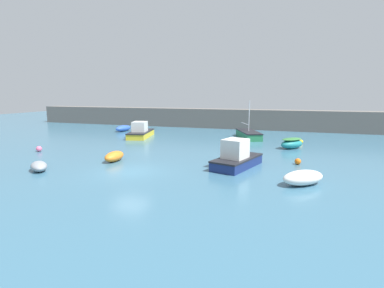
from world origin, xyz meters
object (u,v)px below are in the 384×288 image
(motorboat_grey_hull, at_px, (141,132))
(rowboat_with_red_cover, at_px, (292,143))
(dinghy_near_pier, at_px, (39,166))
(mooring_buoy_orange, at_px, (298,161))
(fishing_dinghy_green, at_px, (114,156))
(mooring_buoy_yellow, at_px, (301,142))
(mooring_buoy_pink, at_px, (39,149))
(motorboat_with_cabin, at_px, (236,158))
(sailboat_short_mast, at_px, (248,134))
(rowboat_blue_near, at_px, (303,178))
(rowboat_white_midwater, at_px, (123,128))

(motorboat_grey_hull, relative_size, rowboat_with_red_cover, 2.07)
(dinghy_near_pier, distance_m, mooring_buoy_orange, 18.84)
(mooring_buoy_orange, bearing_deg, fishing_dinghy_green, -166.10)
(mooring_buoy_yellow, height_order, mooring_buoy_pink, mooring_buoy_pink)
(motorboat_grey_hull, relative_size, mooring_buoy_orange, 12.52)
(motorboat_grey_hull, xyz_separation_m, motorboat_with_cabin, (13.80, -11.24, 0.07))
(rowboat_with_red_cover, height_order, sailboat_short_mast, sailboat_short_mast)
(mooring_buoy_yellow, bearing_deg, mooring_buoy_orange, -92.64)
(sailboat_short_mast, height_order, mooring_buoy_pink, sailboat_short_mast)
(dinghy_near_pier, bearing_deg, rowboat_with_red_cover, -98.07)
(rowboat_with_red_cover, bearing_deg, motorboat_grey_hull, -56.41)
(mooring_buoy_yellow, bearing_deg, motorboat_grey_hull, -176.12)
(rowboat_blue_near, height_order, sailboat_short_mast, sailboat_short_mast)
(mooring_buoy_pink, bearing_deg, rowboat_with_red_cover, 22.20)
(mooring_buoy_yellow, bearing_deg, sailboat_short_mast, 159.72)
(dinghy_near_pier, bearing_deg, mooring_buoy_yellow, -93.88)
(rowboat_white_midwater, height_order, mooring_buoy_orange, rowboat_white_midwater)
(mooring_buoy_pink, bearing_deg, rowboat_blue_near, -7.65)
(rowboat_with_red_cover, bearing_deg, motorboat_with_cabin, 17.69)
(rowboat_with_red_cover, xyz_separation_m, mooring_buoy_orange, (0.48, -6.89, -0.29))
(rowboat_with_red_cover, height_order, fishing_dinghy_green, rowboat_with_red_cover)
(rowboat_with_red_cover, relative_size, mooring_buoy_pink, 5.59)
(rowboat_with_red_cover, xyz_separation_m, rowboat_blue_near, (0.68, -12.16, -0.09))
(rowboat_white_midwater, distance_m, fishing_dinghy_green, 19.23)
(motorboat_with_cabin, distance_m, sailboat_short_mast, 14.73)
(sailboat_short_mast, distance_m, fishing_dinghy_green, 17.87)
(motorboat_grey_hull, xyz_separation_m, sailboat_short_mast, (12.65, 3.44, -0.21))
(mooring_buoy_yellow, relative_size, mooring_buoy_orange, 0.93)
(rowboat_blue_near, xyz_separation_m, rowboat_white_midwater, (-23.42, 18.64, -0.01))
(rowboat_blue_near, bearing_deg, mooring_buoy_yellow, -132.91)
(rowboat_with_red_cover, height_order, motorboat_with_cabin, motorboat_with_cabin)
(rowboat_with_red_cover, distance_m, motorboat_with_cabin, 10.00)
(rowboat_with_red_cover, xyz_separation_m, dinghy_near_pier, (-16.72, -14.57, -0.20))
(rowboat_with_red_cover, height_order, rowboat_white_midwater, rowboat_with_red_cover)
(rowboat_with_red_cover, bearing_deg, mooring_buoy_yellow, -156.11)
(motorboat_with_cabin, relative_size, mooring_buoy_orange, 10.78)
(motorboat_grey_hull, relative_size, motorboat_with_cabin, 1.16)
(sailboat_short_mast, bearing_deg, mooring_buoy_yellow, 46.69)
(sailboat_short_mast, height_order, rowboat_white_midwater, sailboat_short_mast)
(motorboat_grey_hull, height_order, mooring_buoy_pink, motorboat_grey_hull)
(motorboat_grey_hull, height_order, mooring_buoy_orange, motorboat_grey_hull)
(rowboat_blue_near, height_order, mooring_buoy_yellow, rowboat_blue_near)
(sailboat_short_mast, xyz_separation_m, dinghy_near_pier, (-11.77, -20.01, -0.12))
(rowboat_with_red_cover, xyz_separation_m, motorboat_with_cabin, (-3.81, -9.24, 0.20))
(dinghy_near_pier, height_order, mooring_buoy_yellow, dinghy_near_pier)
(fishing_dinghy_green, xyz_separation_m, mooring_buoy_pink, (-8.86, 1.24, -0.14))
(rowboat_with_red_cover, relative_size, sailboat_short_mast, 0.47)
(motorboat_grey_hull, relative_size, mooring_buoy_yellow, 13.51)
(rowboat_with_red_cover, bearing_deg, fishing_dinghy_green, -12.30)
(dinghy_near_pier, distance_m, mooring_buoy_yellow, 25.10)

